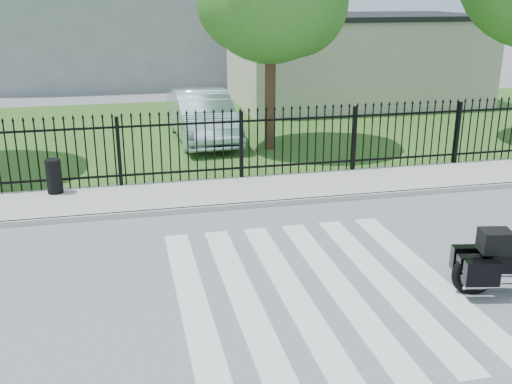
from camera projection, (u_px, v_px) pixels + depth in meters
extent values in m
plane|color=slate|center=(315.00, 289.00, 9.75)|extent=(120.00, 120.00, 0.00)
cube|color=#ADAAA3|center=(250.00, 191.00, 14.35)|extent=(40.00, 2.00, 0.12)
cube|color=#ADAAA3|center=(259.00, 205.00, 13.43)|extent=(40.00, 0.12, 0.12)
cube|color=#26551D|center=(207.00, 130.00, 20.84)|extent=(40.00, 12.00, 0.02)
cube|color=black|center=(241.00, 168.00, 15.18)|extent=(26.00, 0.04, 0.05)
cube|color=black|center=(241.00, 121.00, 14.80)|extent=(26.00, 0.04, 0.05)
cylinder|color=#382316|center=(270.00, 81.00, 17.72)|extent=(0.32, 0.32, 4.16)
cube|color=beige|center=(355.00, 62.00, 25.46)|extent=(10.00, 6.00, 3.50)
cube|color=black|center=(357.00, 17.00, 24.87)|extent=(10.20, 6.20, 0.20)
torus|color=black|center=(474.00, 274.00, 9.53)|extent=(0.73, 0.28, 0.71)
cube|color=black|center=(495.00, 241.00, 9.36)|extent=(0.53, 0.46, 0.35)
imported|color=#9DB8C6|center=(203.00, 116.00, 19.13)|extent=(1.87, 4.88, 1.59)
cylinder|color=black|center=(54.00, 176.00, 13.90)|extent=(0.47, 0.47, 0.81)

